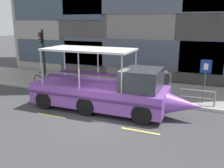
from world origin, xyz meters
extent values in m
plane|color=#3D3D3F|center=(0.00, 0.00, 0.00)|extent=(120.00, 120.00, 0.00)
cube|color=gray|center=(0.00, 5.60, 0.09)|extent=(32.00, 4.80, 0.18)
cube|color=#B2ADA3|center=(0.00, 3.11, 0.09)|extent=(32.00, 0.18, 0.18)
cube|color=#DBD64C|center=(-2.40, -0.70, 0.00)|extent=(1.80, 0.12, 0.01)
cube|color=#DBD64C|center=(2.40, -0.70, 0.00)|extent=(1.80, 0.12, 0.01)
cube|color=#3D4C5B|center=(-8.19, 8.37, 1.99)|extent=(9.22, 0.06, 2.19)
cube|color=#3D4C5B|center=(-8.19, 8.37, 5.98)|extent=(9.22, 0.06, 2.19)
cube|color=#4C5660|center=(-0.69, 8.37, 2.18)|extent=(13.32, 0.06, 2.39)
cylinder|color=gray|center=(-0.18, 3.45, 1.01)|extent=(11.28, 0.07, 0.07)
cylinder|color=gray|center=(-0.18, 3.45, 0.60)|extent=(11.28, 0.06, 0.06)
cylinder|color=gray|center=(-5.83, 3.45, 0.60)|extent=(0.09, 0.09, 0.83)
cylinder|color=gray|center=(-3.95, 3.45, 0.60)|extent=(0.09, 0.09, 0.83)
cylinder|color=gray|center=(-2.06, 3.45, 0.60)|extent=(0.09, 0.09, 0.83)
cylinder|color=gray|center=(-0.18, 3.45, 0.60)|extent=(0.09, 0.09, 0.83)
cylinder|color=gray|center=(1.70, 3.45, 0.60)|extent=(0.09, 0.09, 0.83)
cylinder|color=gray|center=(3.58, 3.45, 0.60)|extent=(0.09, 0.09, 0.83)
cylinder|color=gray|center=(5.46, 3.45, 0.60)|extent=(0.09, 0.09, 0.83)
cylinder|color=black|center=(-6.11, 3.75, 2.19)|extent=(0.16, 0.16, 4.03)
cube|color=black|center=(-6.11, 3.55, 3.66)|extent=(0.24, 0.20, 0.72)
sphere|color=red|center=(-6.11, 3.44, 3.88)|extent=(0.14, 0.14, 0.14)
sphere|color=gold|center=(-6.11, 3.44, 3.66)|extent=(0.14, 0.14, 0.14)
sphere|color=green|center=(-6.11, 3.44, 3.44)|extent=(0.14, 0.14, 0.14)
cylinder|color=#4C4F54|center=(4.84, 4.02, 1.42)|extent=(0.08, 0.08, 2.48)
cube|color=navy|center=(4.84, 3.97, 2.31)|extent=(0.60, 0.04, 0.76)
cube|color=white|center=(4.84, 3.95, 2.31)|extent=(0.24, 0.01, 0.36)
torus|color=black|center=(-5.81, 3.76, 0.53)|extent=(0.70, 0.04, 0.70)
torus|color=black|center=(-6.85, 3.76, 0.53)|extent=(0.70, 0.04, 0.70)
cylinder|color=#B21919|center=(-6.33, 3.76, 0.69)|extent=(0.95, 0.04, 0.04)
cylinder|color=#B21919|center=(-6.51, 3.76, 0.83)|extent=(0.19, 0.04, 0.51)
cube|color=black|center=(-6.55, 3.76, 1.11)|extent=(0.20, 0.08, 0.06)
cylinder|color=#A5A5AA|center=(-5.85, 3.76, 1.03)|extent=(0.03, 0.46, 0.03)
cube|color=purple|center=(-0.54, 1.19, 0.84)|extent=(7.50, 2.54, 1.12)
cone|color=purple|center=(4.05, 1.19, 0.84)|extent=(1.69, 1.07, 1.07)
cylinder|color=purple|center=(-4.30, 1.19, 0.84)|extent=(0.38, 1.07, 1.07)
cube|color=#4D2A62|center=(-0.54, -0.10, 0.98)|extent=(7.50, 0.04, 0.12)
sphere|color=white|center=(4.47, 1.19, 0.89)|extent=(0.22, 0.22, 0.22)
cube|color=#33383D|center=(1.89, 1.19, 1.93)|extent=(1.88, 2.14, 1.06)
cube|color=silver|center=(-1.11, 1.19, 3.31)|extent=(4.88, 2.34, 0.10)
cylinder|color=#B2B2B7|center=(1.21, 2.31, 2.33)|extent=(0.07, 0.07, 1.86)
cylinder|color=#B2B2B7|center=(1.21, 0.07, 2.33)|extent=(0.07, 0.07, 1.86)
cylinder|color=#B2B2B7|center=(-1.11, 2.31, 2.33)|extent=(0.07, 0.07, 1.86)
cylinder|color=#B2B2B7|center=(-1.11, 0.07, 2.33)|extent=(0.07, 0.07, 1.86)
cylinder|color=#B2B2B7|center=(-3.43, 2.31, 2.33)|extent=(0.07, 0.07, 1.86)
cylinder|color=#B2B2B7|center=(-3.43, 0.07, 2.33)|extent=(0.07, 0.07, 1.86)
cube|color=#4D2A62|center=(-1.11, 1.80, 1.85)|extent=(4.49, 0.28, 0.12)
cube|color=#4D2A62|center=(-1.11, 0.58, 1.85)|extent=(4.49, 0.28, 0.12)
cylinder|color=black|center=(2.27, 2.36, 0.50)|extent=(1.00, 0.28, 1.00)
cylinder|color=black|center=(2.27, 0.02, 0.50)|extent=(1.00, 0.28, 1.00)
cylinder|color=black|center=(-0.73, 2.36, 0.50)|extent=(1.00, 0.28, 1.00)
cylinder|color=black|center=(-0.73, 0.02, 0.50)|extent=(1.00, 0.28, 1.00)
cylinder|color=black|center=(-3.36, 2.36, 0.50)|extent=(1.00, 0.28, 1.00)
cylinder|color=black|center=(-3.36, 0.02, 0.50)|extent=(1.00, 0.28, 1.00)
cylinder|color=#47423D|center=(2.50, 4.20, 0.60)|extent=(0.11, 0.11, 0.84)
cylinder|color=#47423D|center=(2.65, 4.26, 0.60)|extent=(0.11, 0.11, 0.84)
cube|color=#38383D|center=(2.57, 4.23, 1.31)|extent=(0.36, 0.29, 0.59)
cylinder|color=#38383D|center=(2.38, 4.15, 1.28)|extent=(0.07, 0.07, 0.53)
cylinder|color=#38383D|center=(2.76, 4.31, 1.28)|extent=(0.07, 0.07, 0.53)
sphere|color=beige|center=(2.57, 4.23, 1.74)|extent=(0.23, 0.23, 0.23)
camera|label=1|loc=(4.97, -10.30, 4.78)|focal=38.42mm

